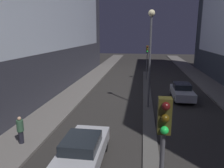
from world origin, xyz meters
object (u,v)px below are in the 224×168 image
object	(u,v)px
car_left_lane	(83,150)
traffic_light_near	(163,144)
street_lamp	(150,42)
car_right_lane	(182,92)
pedestrian_on_left_sidewalk	(20,129)
traffic_light_mid	(147,55)

from	to	relation	value
car_left_lane	traffic_light_near	bearing A→B (deg)	-50.66
street_lamp	car_right_lane	xyz separation A→B (m)	(3.20, 2.98, -4.64)
traffic_light_near	pedestrian_on_left_sidewalk	bearing A→B (deg)	143.80
traffic_light_near	pedestrian_on_left_sidewalk	distance (m)	9.08
traffic_light_near	pedestrian_on_left_sidewalk	world-z (taller)	traffic_light_near
car_right_lane	street_lamp	bearing A→B (deg)	-137.02
traffic_light_near	pedestrian_on_left_sidewalk	xyz separation A→B (m)	(-7.06, 5.17, -2.43)
street_lamp	car_left_lane	world-z (taller)	street_lamp
traffic_light_mid	pedestrian_on_left_sidewalk	size ratio (longest dim) A/B	2.90
street_lamp	car_right_lane	distance (m)	6.38
traffic_light_mid	car_left_lane	xyz separation A→B (m)	(-3.20, -19.78, -2.62)
car_left_lane	car_right_lane	size ratio (longest dim) A/B	1.00
pedestrian_on_left_sidewalk	traffic_light_mid	bearing A→B (deg)	69.12
traffic_light_near	car_left_lane	size ratio (longest dim) A/B	1.05
traffic_light_near	pedestrian_on_left_sidewalk	size ratio (longest dim) A/B	2.90
street_lamp	pedestrian_on_left_sidewalk	xyz separation A→B (m)	(-7.06, -7.27, -4.45)
traffic_light_near	traffic_light_mid	size ratio (longest dim) A/B	1.00
traffic_light_near	traffic_light_mid	xyz separation A→B (m)	(0.00, 23.68, 0.00)
street_lamp	car_right_lane	world-z (taller)	street_lamp
traffic_light_near	car_right_lane	bearing A→B (deg)	78.28
traffic_light_mid	street_lamp	distance (m)	11.42
car_left_lane	pedestrian_on_left_sidewalk	bearing A→B (deg)	161.84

